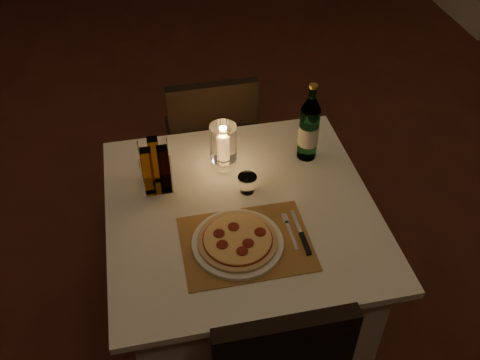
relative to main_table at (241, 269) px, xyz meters
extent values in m
cube|color=#4D2118|center=(0.16, 0.50, -0.38)|extent=(8.00, 10.00, 0.02)
cube|color=white|center=(0.00, 0.00, -0.02)|extent=(0.88, 0.88, 0.71)
cube|color=white|center=(0.00, 0.00, 0.35)|extent=(1.00, 1.00, 0.03)
cube|color=black|center=(0.00, 0.80, 0.09)|extent=(0.42, 0.42, 0.05)
cube|color=black|center=(0.00, 0.61, 0.32)|extent=(0.42, 0.05, 0.42)
cylinder|color=black|center=(0.17, 0.97, -0.15)|extent=(0.03, 0.03, 0.44)
cylinder|color=black|center=(-0.17, 0.97, -0.15)|extent=(0.03, 0.03, 0.44)
cylinder|color=black|center=(0.17, 0.63, -0.15)|extent=(0.03, 0.03, 0.44)
cylinder|color=black|center=(-0.17, 0.63, -0.15)|extent=(0.03, 0.03, 0.44)
cube|color=#A67239|center=(-0.02, -0.18, 0.37)|extent=(0.45, 0.34, 0.00)
cylinder|color=white|center=(-0.05, -0.18, 0.38)|extent=(0.32, 0.32, 0.01)
cylinder|color=#D8B77F|center=(-0.05, -0.18, 0.39)|extent=(0.28, 0.28, 0.01)
cylinder|color=maroon|center=(-0.05, -0.18, 0.40)|extent=(0.24, 0.24, 0.00)
cylinder|color=#EACC7F|center=(-0.05, -0.18, 0.40)|extent=(0.24, 0.24, 0.00)
cylinder|color=maroon|center=(0.03, -0.17, 0.40)|extent=(0.04, 0.04, 0.00)
cylinder|color=maroon|center=(-0.05, -0.13, 0.40)|extent=(0.04, 0.04, 0.00)
cylinder|color=maroon|center=(-0.11, -0.15, 0.40)|extent=(0.04, 0.04, 0.00)
cylinder|color=maroon|center=(-0.11, -0.20, 0.40)|extent=(0.04, 0.04, 0.00)
cylinder|color=maroon|center=(-0.05, -0.24, 0.40)|extent=(0.04, 0.04, 0.00)
cylinder|color=maroon|center=(-0.02, -0.21, 0.40)|extent=(0.04, 0.04, 0.00)
cube|color=silver|center=(0.15, -0.18, 0.37)|extent=(0.01, 0.14, 0.00)
cube|color=silver|center=(0.15, -0.09, 0.37)|extent=(0.02, 0.05, 0.00)
cube|color=black|center=(0.18, -0.23, 0.38)|extent=(0.02, 0.10, 0.01)
cube|color=silver|center=(0.18, -0.12, 0.37)|extent=(0.01, 0.12, 0.00)
cylinder|color=#5FB078|center=(0.33, 0.24, 0.48)|extent=(0.08, 0.08, 0.23)
cylinder|color=#5FB078|center=(0.33, 0.24, 0.67)|extent=(0.03, 0.03, 0.04)
cylinder|color=gold|center=(0.33, 0.24, 0.70)|extent=(0.03, 0.03, 0.01)
cylinder|color=silver|center=(0.33, 0.24, 0.48)|extent=(0.08, 0.08, 0.09)
cylinder|color=white|center=(-0.02, 0.24, 0.37)|extent=(0.10, 0.10, 0.01)
cylinder|color=white|center=(-0.02, 0.24, 0.40)|extent=(0.02, 0.02, 0.04)
cylinder|color=white|center=(-0.02, 0.24, 0.49)|extent=(0.11, 0.11, 0.15)
cylinder|color=white|center=(-0.02, 0.24, 0.48)|extent=(0.03, 0.03, 0.11)
ellipsoid|color=orange|center=(-0.02, 0.24, 0.55)|extent=(0.02, 0.02, 0.03)
cube|color=white|center=(-0.29, 0.18, 0.37)|extent=(0.12, 0.12, 0.01)
cylinder|color=white|center=(-0.35, 0.13, 0.46)|extent=(0.01, 0.01, 0.18)
cylinder|color=white|center=(-0.24, 0.13, 0.46)|extent=(0.01, 0.01, 0.18)
cylinder|color=white|center=(-0.35, 0.24, 0.46)|extent=(0.01, 0.01, 0.18)
cylinder|color=white|center=(-0.24, 0.24, 0.46)|extent=(0.01, 0.01, 0.18)
cube|color=#BF8C33|center=(-0.32, 0.15, 0.47)|extent=(0.04, 0.04, 0.20)
cube|color=#3F1E14|center=(-0.26, 0.15, 0.47)|extent=(0.04, 0.04, 0.20)
cube|color=#BF8C33|center=(-0.29, 0.21, 0.47)|extent=(0.04, 0.04, 0.20)
camera|label=1|loc=(-0.29, -1.39, 1.78)|focal=40.00mm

